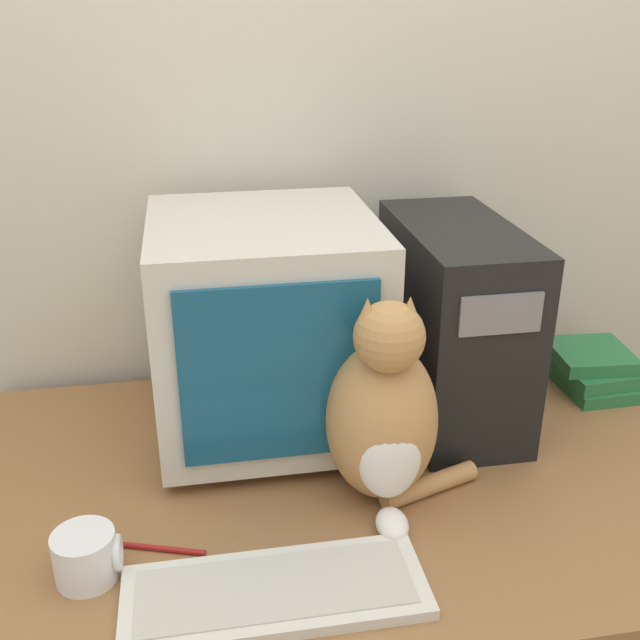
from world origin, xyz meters
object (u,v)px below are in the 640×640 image
pen (157,548)px  book_stack (590,368)px  keyboard (275,592)px  mug (87,556)px  computer_tower (453,322)px  cat (384,416)px  crt_monitor (266,326)px

pen → book_stack: bearing=22.0°
keyboard → book_stack: bearing=33.7°
book_stack → mug: 1.09m
computer_tower → pen: (-0.58, -0.33, -0.19)m
cat → pen: 0.41m
book_stack → pen: 0.99m
cat → book_stack: 0.63m
crt_monitor → pen: crt_monitor is taller
crt_monitor → keyboard: size_ratio=0.98×
computer_tower → book_stack: size_ratio=2.16×
computer_tower → cat: bearing=-129.1°
crt_monitor → book_stack: crt_monitor is taller
crt_monitor → mug: bearing=-129.8°
keyboard → mug: mug is taller
computer_tower → mug: (-0.68, -0.37, -0.16)m
cat → crt_monitor: bearing=127.6°
crt_monitor → keyboard: (-0.04, -0.46, -0.21)m
pen → mug: (-0.10, -0.04, 0.03)m
crt_monitor → cat: size_ratio=1.13×
book_stack → pen: book_stack is taller
keyboard → book_stack: 0.90m
book_stack → cat: bearing=-151.7°
crt_monitor → cat: 0.31m
cat → pen: cat is taller
keyboard → pen: bearing=142.5°
keyboard → mug: bearing=161.5°
book_stack → mug: book_stack is taller
computer_tower → book_stack: (0.34, 0.04, -0.15)m
cat → book_stack: bearing=32.3°
book_stack → mug: bearing=-157.9°
computer_tower → cat: 0.33m
keyboard → cat: 0.33m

